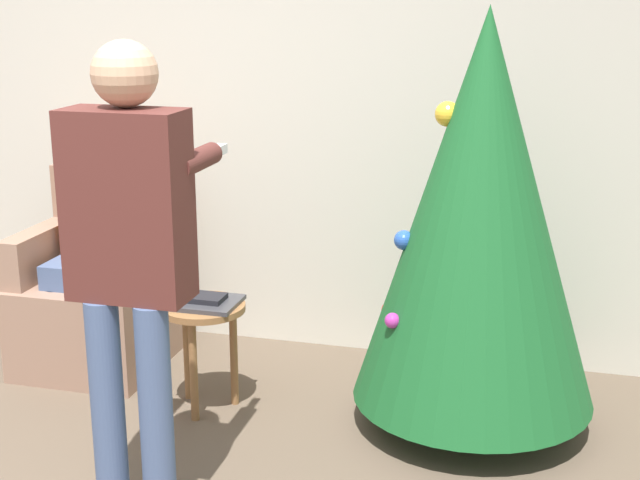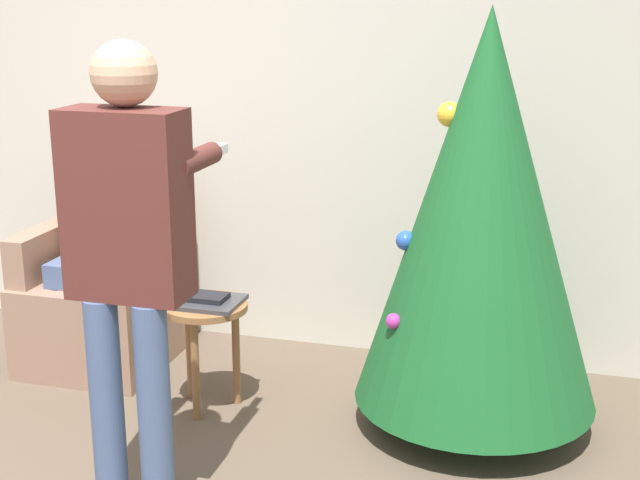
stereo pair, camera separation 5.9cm
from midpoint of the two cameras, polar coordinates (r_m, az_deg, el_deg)
name	(u,v)px [view 2 (the right image)]	position (r m, az deg, el deg)	size (l,w,h in m)	color
wall_back	(250,92)	(4.70, -4.12, 9.44)	(8.00, 0.06, 2.70)	beige
christmas_tree	(482,212)	(3.77, 10.78, 1.75)	(1.04, 1.04, 1.81)	brown
armchair	(105,294)	(4.71, -13.26, -3.39)	(0.67, 0.70, 0.98)	#93705B
person_seated	(98,229)	(4.58, -13.69, 0.72)	(0.36, 0.46, 1.28)	#475B84
person_standing	(129,242)	(3.12, -11.63, -0.12)	(0.43, 0.57, 1.71)	#475B84
side_stool	(206,322)	(4.07, -6.90, -5.25)	(0.38, 0.38, 0.50)	olive
laptop	(205,302)	(4.03, -6.94, -3.93)	(0.32, 0.25, 0.02)	#38383D
book	(205,297)	(4.02, -6.95, -3.64)	(0.20, 0.13, 0.02)	black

